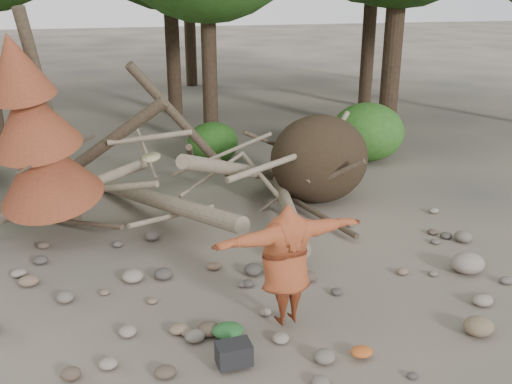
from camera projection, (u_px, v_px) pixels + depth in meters
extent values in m
plane|color=#514C44|center=(251.00, 316.00, 8.51)|extent=(120.00, 120.00, 0.00)
ellipsoid|color=#332619|center=(319.00, 159.00, 12.67)|extent=(2.20, 1.87, 1.98)
cylinder|color=gray|center=(160.00, 201.00, 11.46)|extent=(2.61, 5.11, 1.08)
cylinder|color=gray|center=(241.00, 170.00, 12.20)|extent=(3.18, 3.71, 1.90)
cylinder|color=brown|center=(95.00, 152.00, 11.71)|extent=(3.08, 1.91, 2.49)
cylinder|color=gray|center=(286.00, 202.00, 11.94)|extent=(1.13, 4.98, 0.43)
cylinder|color=brown|center=(185.00, 126.00, 12.18)|extent=(2.39, 1.03, 2.89)
cylinder|color=gray|center=(56.00, 197.00, 11.22)|extent=(3.71, 0.86, 1.20)
cylinder|color=#4C3F30|center=(83.00, 223.00, 11.02)|extent=(1.52, 1.70, 0.49)
cylinder|color=gray|center=(212.00, 174.00, 12.28)|extent=(1.57, 0.85, 0.69)
cylinder|color=#4C3F30|center=(277.00, 145.00, 12.96)|extent=(1.92, 1.25, 1.10)
cylinder|color=gray|center=(145.00, 150.00, 11.54)|extent=(0.37, 1.42, 0.85)
cylinder|color=#4C3F30|center=(318.00, 214.00, 11.87)|extent=(0.79, 2.54, 0.12)
cylinder|color=gray|center=(173.00, 216.00, 10.99)|extent=(1.78, 1.11, 0.29)
cylinder|color=#4C3F30|center=(51.00, 125.00, 10.54)|extent=(0.67, 1.13, 4.35)
cone|color=brown|center=(45.00, 167.00, 10.47)|extent=(2.06, 2.13, 1.86)
cone|color=brown|center=(30.00, 116.00, 9.91)|extent=(1.71, 1.78, 1.65)
cone|color=brown|center=(15.00, 65.00, 9.40)|extent=(1.23, 1.30, 1.41)
cylinder|color=#38281C|center=(208.00, 25.00, 15.87)|extent=(0.44, 0.44, 7.14)
cylinder|color=#38281C|center=(371.00, 0.00, 21.49)|extent=(0.50, 0.50, 8.12)
ellipsoid|color=#285B1A|center=(213.00, 143.00, 15.59)|extent=(1.40, 1.40, 1.12)
ellipsoid|color=#326C21|center=(367.00, 132.00, 15.74)|extent=(2.00, 2.00, 1.60)
imported|color=#944021|center=(286.00, 264.00, 7.95)|extent=(2.30, 0.96, 1.81)
cylinder|color=#90855B|center=(151.00, 157.00, 7.57)|extent=(0.26, 0.26, 0.10)
cube|color=black|center=(234.00, 358.00, 7.32)|extent=(0.46, 0.33, 0.30)
ellipsoid|color=#245B28|center=(228.00, 333.00, 7.94)|extent=(0.44, 0.37, 0.17)
ellipsoid|color=#B2511E|center=(361.00, 355.00, 7.53)|extent=(0.30, 0.25, 0.11)
ellipsoid|color=#77644A|center=(479.00, 326.00, 8.03)|extent=(0.43, 0.39, 0.26)
ellipsoid|color=gray|center=(468.00, 263.00, 9.74)|extent=(0.57, 0.51, 0.34)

